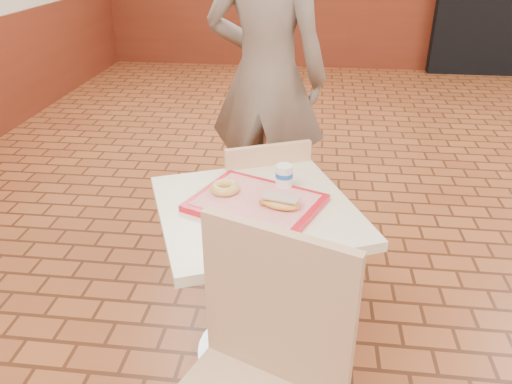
# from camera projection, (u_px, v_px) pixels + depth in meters

# --- Properties ---
(main_table) EXTENTS (0.73, 0.73, 0.77)m
(main_table) POSITION_uv_depth(u_px,v_px,m) (256.00, 260.00, 2.02)
(main_table) COLOR beige
(main_table) RESTS_ON ground
(chair_main_back) EXTENTS (0.52, 0.52, 0.86)m
(chair_main_back) POSITION_uv_depth(u_px,v_px,m) (261.00, 209.00, 2.46)
(chair_main_back) COLOR #DDAC84
(chair_main_back) RESTS_ON ground
(customer) EXTENTS (0.76, 0.56, 1.91)m
(customer) POSITION_uv_depth(u_px,v_px,m) (266.00, 77.00, 2.84)
(customer) COLOR #706357
(customer) RESTS_ON ground
(serving_tray) EXTENTS (0.46, 0.36, 0.03)m
(serving_tray) POSITION_uv_depth(u_px,v_px,m) (256.00, 203.00, 1.90)
(serving_tray) COLOR red
(serving_tray) RESTS_ON main_table
(ring_donut) EXTENTS (0.12, 0.12, 0.04)m
(ring_donut) POSITION_uv_depth(u_px,v_px,m) (225.00, 188.00, 1.94)
(ring_donut) COLOR gold
(ring_donut) RESTS_ON serving_tray
(long_john_donut) EXTENTS (0.16, 0.11, 0.05)m
(long_john_donut) POSITION_uv_depth(u_px,v_px,m) (280.00, 203.00, 1.82)
(long_john_donut) COLOR gold
(long_john_donut) RESTS_ON serving_tray
(paper_cup) EXTENTS (0.07, 0.07, 0.09)m
(paper_cup) POSITION_uv_depth(u_px,v_px,m) (284.00, 175.00, 1.97)
(paper_cup) COLOR white
(paper_cup) RESTS_ON serving_tray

